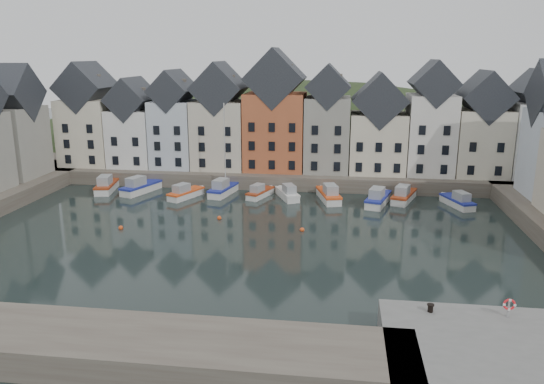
% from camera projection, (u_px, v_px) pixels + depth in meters
% --- Properties ---
extents(ground, '(260.00, 260.00, 0.00)m').
position_uv_depth(ground, '(240.00, 244.00, 54.05)').
color(ground, black).
rests_on(ground, ground).
extents(far_quay, '(90.00, 16.00, 2.00)m').
position_uv_depth(far_quay, '(277.00, 172.00, 82.57)').
color(far_quay, '#53493F').
rests_on(far_quay, ground).
extents(near_quay, '(18.00, 10.00, 2.00)m').
position_uv_depth(near_quay, '(535.00, 360.00, 31.77)').
color(near_quay, '#60605E').
rests_on(near_quay, ground).
extents(near_wall, '(50.00, 6.00, 2.00)m').
position_uv_depth(near_wall, '(21.00, 340.00, 33.99)').
color(near_wall, '#53493F').
rests_on(near_wall, ground).
extents(hillside, '(153.60, 70.40, 64.00)m').
position_uv_depth(hillside, '(292.00, 233.00, 112.28)').
color(hillside, '#253018').
rests_on(hillside, ground).
extents(far_terrace, '(72.37, 8.16, 17.78)m').
position_uv_depth(far_terrace, '(296.00, 124.00, 78.25)').
color(far_terrace, beige).
rests_on(far_terrace, far_quay).
extents(mooring_buoys, '(20.50, 5.50, 0.50)m').
position_uv_depth(mooring_buoys, '(214.00, 225.00, 59.65)').
color(mooring_buoys, '#E84F1B').
rests_on(mooring_buoys, ground).
extents(boat_a, '(3.32, 7.07, 2.61)m').
position_uv_depth(boat_a, '(107.00, 186.00, 74.91)').
color(boat_a, silver).
rests_on(boat_a, ground).
extents(boat_b, '(4.22, 7.14, 2.62)m').
position_uv_depth(boat_b, '(140.00, 187.00, 74.07)').
color(boat_b, silver).
rests_on(boat_b, ground).
extents(boat_c, '(4.01, 6.11, 2.25)m').
position_uv_depth(boat_c, '(185.00, 193.00, 71.30)').
color(boat_c, silver).
rests_on(boat_c, ground).
extents(boat_d, '(3.34, 6.92, 12.71)m').
position_uv_depth(boat_d, '(223.00, 189.00, 73.04)').
color(boat_d, silver).
rests_on(boat_d, ground).
extents(boat_e, '(3.36, 5.65, 2.07)m').
position_uv_depth(boat_e, '(260.00, 193.00, 71.80)').
color(boat_e, silver).
rests_on(boat_e, ground).
extents(boat_f, '(3.96, 6.09, 2.24)m').
position_uv_depth(boat_f, '(288.00, 194.00, 71.08)').
color(boat_f, silver).
rests_on(boat_f, ground).
extents(boat_g, '(3.72, 7.02, 2.58)m').
position_uv_depth(boat_g, '(329.00, 195.00, 70.02)').
color(boat_g, silver).
rests_on(boat_g, ground).
extents(boat_h, '(3.86, 7.11, 2.61)m').
position_uv_depth(boat_h, '(378.00, 199.00, 68.11)').
color(boat_h, silver).
rests_on(boat_h, ground).
extents(boat_i, '(4.05, 6.82, 2.50)m').
position_uv_depth(boat_i, '(404.00, 196.00, 69.66)').
color(boat_i, silver).
rests_on(boat_i, ground).
extents(boat_j, '(3.75, 6.15, 2.26)m').
position_uv_depth(boat_j, '(458.00, 201.00, 67.31)').
color(boat_j, silver).
rests_on(boat_j, ground).
extents(mooring_bollard, '(0.48, 0.48, 0.56)m').
position_uv_depth(mooring_bollard, '(430.00, 308.00, 35.53)').
color(mooring_bollard, black).
rests_on(mooring_bollard, near_quay).
extents(life_ring_post, '(0.80, 0.17, 1.30)m').
position_uv_depth(life_ring_post, '(509.00, 305.00, 34.71)').
color(life_ring_post, gray).
rests_on(life_ring_post, near_quay).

